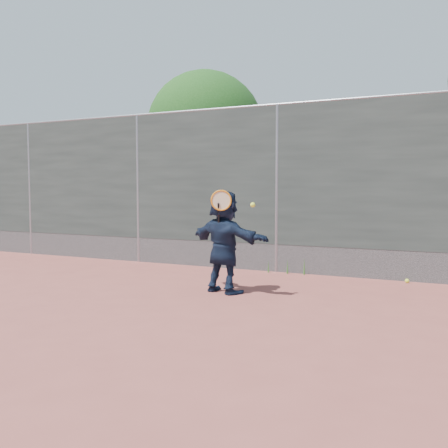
% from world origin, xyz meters
% --- Properties ---
extents(ground, '(80.00, 80.00, 0.00)m').
position_xyz_m(ground, '(0.00, 0.00, 0.00)').
color(ground, '#9E4C42').
rests_on(ground, ground).
extents(player, '(1.45, 0.84, 1.49)m').
position_xyz_m(player, '(-0.08, 1.45, 0.75)').
color(player, '#131F36').
rests_on(player, ground).
extents(ball_ground, '(0.07, 0.07, 0.07)m').
position_xyz_m(ball_ground, '(2.25, 3.35, 0.03)').
color(ball_ground, '#E1FB37').
rests_on(ball_ground, ground).
extents(fence, '(20.00, 0.06, 3.03)m').
position_xyz_m(fence, '(-0.00, 3.50, 1.58)').
color(fence, '#38423D').
rests_on(fence, ground).
extents(swing_action, '(0.64, 0.15, 0.51)m').
position_xyz_m(swing_action, '(0.01, 1.25, 1.32)').
color(swing_action, orange).
rests_on(swing_action, ground).
extents(tree_left, '(3.15, 3.00, 4.53)m').
position_xyz_m(tree_left, '(-2.85, 6.55, 2.94)').
color(tree_left, '#382314').
rests_on(tree_left, ground).
extents(weed_clump, '(0.68, 0.07, 0.30)m').
position_xyz_m(weed_clump, '(0.29, 3.38, 0.13)').
color(weed_clump, '#387226').
rests_on(weed_clump, ground).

